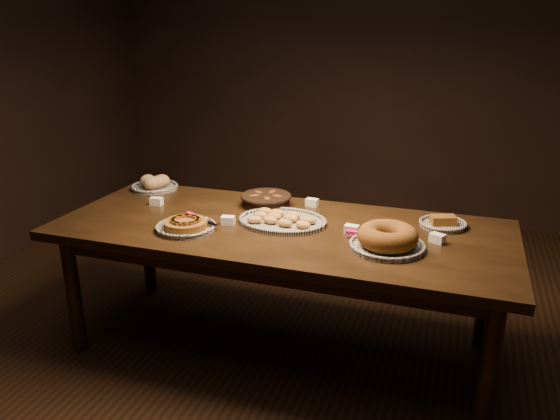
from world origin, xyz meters
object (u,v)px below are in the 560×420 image
(buffet_table, at_px, (280,239))
(madeleine_platter, at_px, (282,220))
(apple_tart_plate, at_px, (186,225))
(bundt_cake_plate, at_px, (387,239))

(buffet_table, relative_size, madeleine_platter, 5.04)
(buffet_table, height_order, apple_tart_plate, apple_tart_plate)
(madeleine_platter, xyz_separation_m, bundt_cake_plate, (0.59, -0.16, 0.03))
(buffet_table, relative_size, apple_tart_plate, 7.34)
(madeleine_platter, height_order, bundt_cake_plate, bundt_cake_plate)
(madeleine_platter, relative_size, bundt_cake_plate, 1.20)
(buffet_table, bearing_deg, apple_tart_plate, -154.84)
(bundt_cake_plate, bearing_deg, madeleine_platter, 148.73)
(buffet_table, relative_size, bundt_cake_plate, 6.05)
(buffet_table, distance_m, bundt_cake_plate, 0.60)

